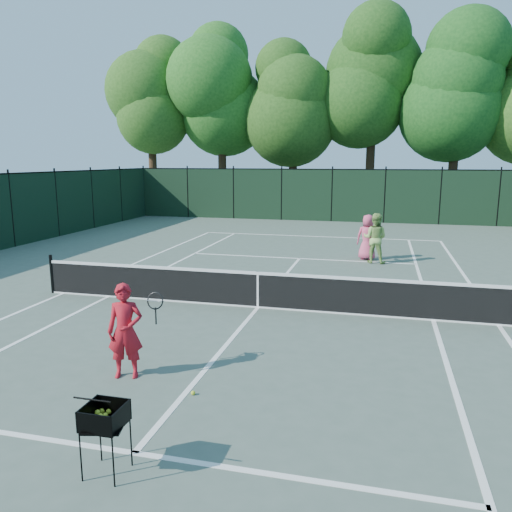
% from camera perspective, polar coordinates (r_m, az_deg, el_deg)
% --- Properties ---
extents(ground, '(90.00, 90.00, 0.00)m').
position_cam_1_polar(ground, '(12.38, 0.21, -5.93)').
color(ground, '#4A5A4E').
rests_on(ground, ground).
extents(sideline_doubles_left, '(0.10, 23.77, 0.01)m').
position_cam_1_polar(sideline_doubles_left, '(14.65, -21.16, -3.99)').
color(sideline_doubles_left, white).
rests_on(sideline_doubles_left, ground).
extents(sideline_doubles_right, '(0.10, 23.77, 0.01)m').
position_cam_1_polar(sideline_doubles_right, '(12.33, 26.00, -7.14)').
color(sideline_doubles_right, white).
rests_on(sideline_doubles_right, ground).
extents(sideline_singles_left, '(0.10, 23.77, 0.01)m').
position_cam_1_polar(sideline_singles_left, '(13.91, -16.52, -4.47)').
color(sideline_singles_left, white).
rests_on(sideline_singles_left, ground).
extents(sideline_singles_right, '(0.10, 23.77, 0.01)m').
position_cam_1_polar(sideline_singles_right, '(12.11, 19.62, -6.96)').
color(sideline_singles_right, white).
rests_on(sideline_singles_right, ground).
extents(baseline_far, '(10.97, 0.10, 0.01)m').
position_cam_1_polar(baseline_far, '(23.83, 7.11, 2.23)').
color(baseline_far, white).
rests_on(baseline_far, ground).
extents(service_line_near, '(8.23, 0.10, 0.01)m').
position_cam_1_polar(service_line_near, '(6.86, -13.71, -21.03)').
color(service_line_near, white).
rests_on(service_line_near, ground).
extents(service_line_far, '(8.23, 0.10, 0.01)m').
position_cam_1_polar(service_line_far, '(18.47, 4.99, -0.28)').
color(service_line_far, white).
rests_on(service_line_far, ground).
extents(center_service_line, '(0.10, 12.80, 0.01)m').
position_cam_1_polar(center_service_line, '(12.38, 0.21, -5.92)').
color(center_service_line, white).
rests_on(center_service_line, ground).
extents(tennis_net, '(11.69, 0.09, 1.06)m').
position_cam_1_polar(tennis_net, '(12.25, 0.21, -3.80)').
color(tennis_net, black).
rests_on(tennis_net, ground).
extents(fence_far, '(24.00, 0.05, 3.00)m').
position_cam_1_polar(fence_far, '(29.71, 8.66, 6.82)').
color(fence_far, black).
rests_on(fence_far, ground).
extents(tree_0, '(6.40, 6.40, 13.14)m').
position_cam_1_polar(tree_0, '(36.88, -12.02, 17.87)').
color(tree_0, black).
rests_on(tree_0, ground).
extents(tree_1, '(6.80, 6.80, 13.98)m').
position_cam_1_polar(tree_1, '(35.57, -3.99, 19.20)').
color(tree_1, black).
rests_on(tree_1, ground).
extents(tree_2, '(6.00, 6.00, 12.40)m').
position_cam_1_polar(tree_2, '(34.05, 4.35, 17.93)').
color(tree_2, black).
rests_on(tree_2, ground).
extents(tree_3, '(7.00, 7.00, 14.45)m').
position_cam_1_polar(tree_3, '(34.23, 13.34, 19.80)').
color(tree_3, black).
rests_on(tree_3, ground).
extents(tree_4, '(6.20, 6.20, 12.97)m').
position_cam_1_polar(tree_4, '(33.66, 22.22, 17.98)').
color(tree_4, black).
rests_on(tree_4, ground).
extents(coach, '(0.83, 0.77, 1.61)m').
position_cam_1_polar(coach, '(8.64, -14.69, -8.27)').
color(coach, '#AE131F').
rests_on(coach, ground).
extents(player_pink, '(0.87, 0.64, 1.65)m').
position_cam_1_polar(player_pink, '(18.53, 12.63, 2.12)').
color(player_pink, '#D24A71').
rests_on(player_pink, ground).
extents(player_green, '(0.97, 0.82, 1.76)m').
position_cam_1_polar(player_green, '(18.01, 13.44, 2.00)').
color(player_green, '#8FB75B').
rests_on(player_green, ground).
extents(ball_hopper, '(0.53, 0.53, 0.86)m').
position_cam_1_polar(ball_hopper, '(6.23, -16.93, -17.13)').
color(ball_hopper, black).
rests_on(ball_hopper, ground).
extents(loose_ball_midcourt, '(0.07, 0.07, 0.07)m').
position_cam_1_polar(loose_ball_midcourt, '(8.10, -7.20, -15.26)').
color(loose_ball_midcourt, '#C1D02A').
rests_on(loose_ball_midcourt, ground).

